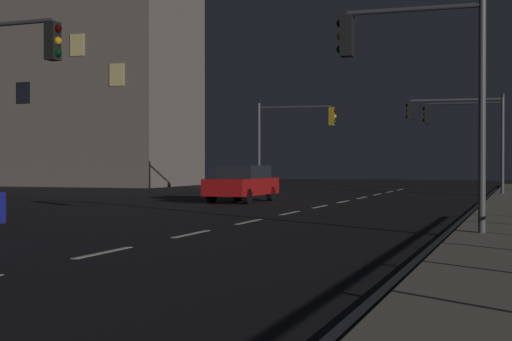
{
  "coord_description": "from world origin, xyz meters",
  "views": [
    {
      "loc": [
        7.43,
        -3.59,
        1.68
      ],
      "look_at": [
        -0.23,
        18.26,
        1.45
      ],
      "focal_mm": 54.04,
      "sensor_mm": 36.0,
      "label": 1
    }
  ],
  "objects_px": {
    "traffic_light_far_center": "(2,79)",
    "traffic_light_far_right": "(465,126)",
    "traffic_light_overhead_east": "(458,123)",
    "car_oncoming": "(243,183)",
    "traffic_light_mid_right": "(294,129)",
    "traffic_light_mid_left": "(417,68)"
  },
  "relations": [
    {
      "from": "car_oncoming",
      "to": "traffic_light_far_center",
      "type": "bearing_deg",
      "value": -94.68
    },
    {
      "from": "traffic_light_far_center",
      "to": "traffic_light_overhead_east",
      "type": "height_order",
      "value": "traffic_light_far_center"
    },
    {
      "from": "traffic_light_far_right",
      "to": "traffic_light_overhead_east",
      "type": "xyz_separation_m",
      "value": [
        -0.41,
        0.41,
        0.2
      ]
    },
    {
      "from": "traffic_light_far_right",
      "to": "traffic_light_overhead_east",
      "type": "relative_size",
      "value": 0.96
    },
    {
      "from": "car_oncoming",
      "to": "traffic_light_far_right",
      "type": "height_order",
      "value": "traffic_light_far_right"
    },
    {
      "from": "car_oncoming",
      "to": "traffic_light_far_center",
      "type": "xyz_separation_m",
      "value": [
        -1.19,
        -14.55,
        2.99
      ]
    },
    {
      "from": "traffic_light_far_center",
      "to": "traffic_light_overhead_east",
      "type": "relative_size",
      "value": 1.09
    },
    {
      "from": "car_oncoming",
      "to": "traffic_light_far_right",
      "type": "relative_size",
      "value": 0.92
    },
    {
      "from": "car_oncoming",
      "to": "traffic_light_mid_right",
      "type": "xyz_separation_m",
      "value": [
        -0.19,
        8.37,
        2.66
      ]
    },
    {
      "from": "traffic_light_far_right",
      "to": "traffic_light_overhead_east",
      "type": "height_order",
      "value": "traffic_light_overhead_east"
    },
    {
      "from": "car_oncoming",
      "to": "traffic_light_mid_right",
      "type": "height_order",
      "value": "traffic_light_mid_right"
    },
    {
      "from": "car_oncoming",
      "to": "traffic_light_far_right",
      "type": "xyz_separation_m",
      "value": [
        8.59,
        9.4,
        2.73
      ]
    },
    {
      "from": "traffic_light_far_right",
      "to": "traffic_light_overhead_east",
      "type": "distance_m",
      "value": 0.61
    },
    {
      "from": "car_oncoming",
      "to": "traffic_light_far_center",
      "type": "distance_m",
      "value": 14.9
    },
    {
      "from": "traffic_light_mid_left",
      "to": "traffic_light_mid_right",
      "type": "relative_size",
      "value": 1.07
    },
    {
      "from": "traffic_light_far_center",
      "to": "traffic_light_far_right",
      "type": "distance_m",
      "value": 25.87
    },
    {
      "from": "traffic_light_far_center",
      "to": "traffic_light_far_right",
      "type": "relative_size",
      "value": 1.14
    },
    {
      "from": "traffic_light_far_center",
      "to": "traffic_light_overhead_east",
      "type": "distance_m",
      "value": 26.1
    },
    {
      "from": "traffic_light_overhead_east",
      "to": "traffic_light_far_right",
      "type": "bearing_deg",
      "value": -45.28
    },
    {
      "from": "car_oncoming",
      "to": "traffic_light_far_center",
      "type": "relative_size",
      "value": 0.81
    },
    {
      "from": "traffic_light_far_center",
      "to": "traffic_light_far_right",
      "type": "xyz_separation_m",
      "value": [
        9.78,
        23.94,
        -0.26
      ]
    },
    {
      "from": "traffic_light_far_center",
      "to": "traffic_light_mid_right",
      "type": "bearing_deg",
      "value": 87.51
    }
  ]
}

